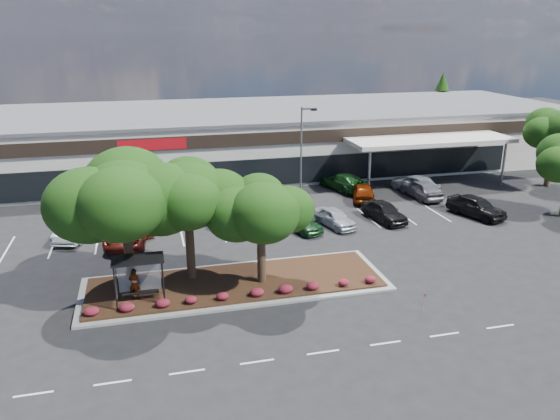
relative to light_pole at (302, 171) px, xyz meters
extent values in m
plane|color=black|center=(-5.27, -14.91, -3.92)|extent=(160.00, 160.00, 0.00)
cube|color=white|center=(-5.27, 19.09, -0.92)|extent=(80.00, 20.00, 6.00)
cube|color=#575759|center=(-5.27, 19.09, 2.18)|extent=(80.40, 20.40, 0.30)
cube|color=black|center=(-5.27, 9.04, 0.88)|extent=(80.00, 0.25, 1.20)
cube|color=black|center=(-5.27, 9.04, -2.32)|extent=(60.00, 0.18, 2.60)
cube|color=#B70D16|center=(-11.27, 8.97, 0.88)|extent=(6.00, 0.12, 1.00)
cube|color=white|center=(14.73, 6.59, 0.48)|extent=(16.00, 5.00, 0.40)
cylinder|color=gray|center=(7.73, 4.59, -1.82)|extent=(0.24, 0.24, 4.20)
cylinder|color=gray|center=(21.73, 4.59, -1.82)|extent=(0.24, 0.24, 4.20)
cube|color=gray|center=(-7.27, -10.91, -3.85)|extent=(18.00, 6.00, 0.15)
cube|color=#442919|center=(-7.27, -10.91, -3.72)|extent=(17.20, 5.20, 0.12)
cube|color=silver|center=(-17.27, -18.91, -3.92)|extent=(1.60, 0.12, 0.01)
cube|color=silver|center=(-14.07, -18.91, -3.92)|extent=(1.60, 0.12, 0.01)
cube|color=silver|center=(-10.87, -18.91, -3.92)|extent=(1.60, 0.12, 0.01)
cube|color=silver|center=(-7.67, -18.91, -3.92)|extent=(1.60, 0.12, 0.01)
cube|color=silver|center=(-4.47, -18.91, -3.92)|extent=(1.60, 0.12, 0.01)
cube|color=silver|center=(-1.27, -18.91, -3.92)|extent=(1.60, 0.12, 0.01)
cube|color=silver|center=(1.93, -18.91, -3.92)|extent=(1.60, 0.12, 0.01)
cube|color=silver|center=(5.13, -18.91, -3.92)|extent=(1.60, 0.12, 0.01)
cube|color=silver|center=(-21.77, -1.41, -3.92)|extent=(0.12, 5.00, 0.01)
cube|color=silver|center=(-18.77, -1.41, -3.92)|extent=(0.12, 5.00, 0.01)
cube|color=silver|center=(-15.77, -1.41, -3.92)|extent=(0.12, 5.00, 0.01)
cube|color=silver|center=(-12.77, -1.41, -3.92)|extent=(0.12, 5.00, 0.01)
cube|color=silver|center=(-9.77, -1.41, -3.92)|extent=(0.12, 5.00, 0.01)
cube|color=silver|center=(-6.77, -1.41, -3.92)|extent=(0.12, 5.00, 0.01)
cube|color=silver|center=(-3.77, -1.41, -3.92)|extent=(0.12, 5.00, 0.01)
cube|color=silver|center=(-0.77, -1.41, -3.92)|extent=(0.12, 5.00, 0.01)
cube|color=silver|center=(2.23, -1.41, -3.92)|extent=(0.12, 5.00, 0.01)
cube|color=silver|center=(5.23, -1.41, -3.92)|extent=(0.12, 5.00, 0.01)
cube|color=silver|center=(8.23, -1.41, -3.92)|extent=(0.12, 5.00, 0.01)
cube|color=silver|center=(11.23, -1.41, -3.92)|extent=(0.12, 5.00, 0.01)
cylinder|color=black|center=(-14.02, -11.46, -2.41)|extent=(0.08, 0.08, 2.50)
cylinder|color=black|center=(-11.52, -11.46, -2.41)|extent=(0.08, 0.08, 2.50)
cylinder|color=black|center=(-14.02, -12.76, -2.41)|extent=(0.08, 0.08, 2.50)
cylinder|color=black|center=(-11.52, -12.76, -2.41)|extent=(0.08, 0.08, 2.50)
cube|color=black|center=(-12.77, -12.11, -1.12)|extent=(2.75, 1.55, 0.10)
cube|color=silver|center=(-12.77, -11.46, -2.29)|extent=(2.30, 0.03, 2.00)
cube|color=black|center=(-12.77, -11.86, -3.21)|extent=(2.00, 0.35, 0.06)
cone|color=#11340B|center=(28.73, 29.09, 0.58)|extent=(3.96, 3.96, 9.00)
imported|color=#594C47|center=(-13.06, -11.63, -2.77)|extent=(0.76, 0.63, 1.79)
cube|color=gray|center=(-0.11, 0.02, -3.72)|extent=(0.50, 0.50, 0.40)
cylinder|color=gray|center=(-0.11, 0.02, 0.73)|extent=(0.14, 0.14, 8.51)
cube|color=gray|center=(0.33, -0.06, 4.84)|extent=(0.93, 0.38, 0.14)
cube|color=black|center=(0.82, -0.15, 4.77)|extent=(0.50, 0.38, 0.18)
cube|color=tan|center=(2.00, -16.53, -3.36)|extent=(0.03, 0.03, 1.13)
cube|color=#DD3A77|center=(2.05, -16.53, -2.88)|extent=(0.02, 0.14, 0.18)
imported|color=#9A9FA6|center=(-17.21, -0.21, -3.08)|extent=(3.22, 5.39, 1.68)
imported|color=maroon|center=(-13.56, -2.15, -3.10)|extent=(3.64, 6.27, 1.64)
imported|color=#62260A|center=(-12.97, -0.35, -3.24)|extent=(2.82, 4.35, 1.38)
imported|color=white|center=(-6.63, 0.27, -3.26)|extent=(2.26, 4.72, 1.33)
imported|color=#194620|center=(-0.92, -2.83, -3.21)|extent=(3.01, 4.49, 1.42)
imported|color=#14461E|center=(-0.67, 0.31, -3.14)|extent=(2.59, 4.84, 1.57)
imported|color=#ACB0B8|center=(1.91, -2.60, -3.22)|extent=(2.66, 4.40, 1.40)
imported|color=black|center=(6.16, -2.32, -3.14)|extent=(2.65, 4.84, 1.56)
imported|color=black|center=(13.86, -3.16, -3.07)|extent=(3.60, 5.38, 1.70)
imported|color=white|center=(-15.15, 4.33, -3.24)|extent=(2.94, 4.32, 1.37)
imported|color=slate|center=(-14.28, 3.67, -3.22)|extent=(3.71, 5.49, 1.40)
imported|color=slate|center=(-8.23, 4.75, -3.19)|extent=(2.69, 4.60, 1.47)
imported|color=#164218|center=(6.05, 6.71, -3.11)|extent=(3.78, 6.02, 1.63)
imported|color=#641C02|center=(6.60, 3.13, -3.13)|extent=(3.29, 5.01, 1.59)
imported|color=#B3BBC0|center=(12.34, 4.42, -3.07)|extent=(3.53, 5.38, 1.70)
imported|color=slate|center=(12.02, 2.60, -3.08)|extent=(2.27, 5.06, 1.69)
camera|label=1|loc=(-11.93, -40.11, 10.66)|focal=35.00mm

